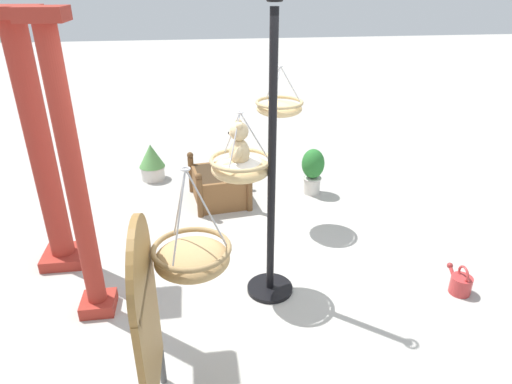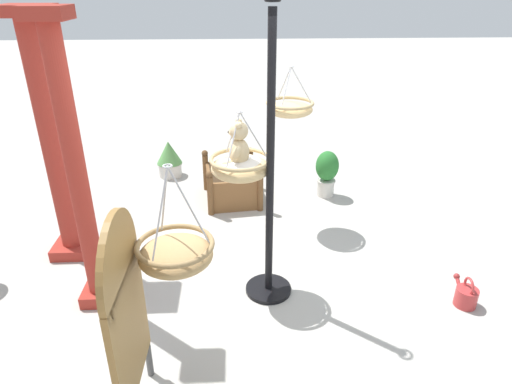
% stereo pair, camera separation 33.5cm
% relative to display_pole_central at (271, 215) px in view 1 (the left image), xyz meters
% --- Properties ---
extents(ground_plane, '(40.00, 40.00, 0.00)m').
position_rel_display_pole_central_xyz_m(ground_plane, '(0.18, 0.02, -0.83)').
color(ground_plane, '#ADAAA3').
extents(display_pole_central, '(0.44, 0.44, 2.61)m').
position_rel_display_pole_central_xyz_m(display_pole_central, '(0.00, 0.00, 0.00)').
color(display_pole_central, black).
rests_on(display_pole_central, ground).
extents(hanging_basket_with_teddy, '(0.55, 0.55, 0.61)m').
position_rel_display_pole_central_xyz_m(hanging_basket_with_teddy, '(0.15, 0.25, 0.42)').
color(hanging_basket_with_teddy, tan).
extents(teddy_bear, '(0.29, 0.26, 0.42)m').
position_rel_display_pole_central_xyz_m(teddy_bear, '(0.15, 0.27, 0.60)').
color(teddy_bear, '#D1B789').
extents(hanging_basket_left_high, '(0.52, 0.52, 0.72)m').
position_rel_display_pole_central_xyz_m(hanging_basket_left_high, '(-1.01, 0.70, 0.29)').
color(hanging_basket_left_high, tan).
extents(hanging_basket_right_low, '(0.54, 0.54, 0.55)m').
position_rel_display_pole_central_xyz_m(hanging_basket_right_low, '(1.39, -0.33, 0.61)').
color(hanging_basket_right_low, tan).
extents(greenhouse_pillar_left, '(0.44, 0.44, 2.54)m').
position_rel_display_pole_central_xyz_m(greenhouse_pillar_left, '(0.79, 2.10, 0.39)').
color(greenhouse_pillar_left, '#9E2D23').
rests_on(greenhouse_pillar_left, ground).
extents(greenhouse_pillar_right, '(0.31, 0.31, 2.58)m').
position_rel_display_pole_central_xyz_m(greenhouse_pillar_right, '(-0.05, 1.60, 0.41)').
color(greenhouse_pillar_right, '#9E2D23').
rests_on(greenhouse_pillar_right, ground).
extents(wooden_planter_box, '(0.93, 0.82, 0.60)m').
position_rel_display_pole_central_xyz_m(wooden_planter_box, '(2.01, 0.35, -0.60)').
color(wooden_planter_box, brown).
rests_on(wooden_planter_box, ground).
extents(potted_plant_fern_front, '(0.38, 0.38, 0.55)m').
position_rel_display_pole_central_xyz_m(potted_plant_fern_front, '(2.87, 1.30, -0.55)').
color(potted_plant_fern_front, beige).
rests_on(potted_plant_fern_front, ground).
extents(potted_plant_flowering_red, '(0.31, 0.31, 0.65)m').
position_rel_display_pole_central_xyz_m(potted_plant_flowering_red, '(2.06, -0.95, -0.47)').
color(potted_plant_flowering_red, beige).
rests_on(potted_plant_flowering_red, ground).
extents(display_sign_board, '(0.73, 0.06, 1.57)m').
position_rel_display_pole_central_xyz_m(display_sign_board, '(-1.29, 0.98, 0.09)').
color(display_sign_board, olive).
rests_on(display_sign_board, ground).
extents(watering_can, '(0.35, 0.20, 0.30)m').
position_rel_display_pole_central_xyz_m(watering_can, '(-0.29, -1.81, -0.73)').
color(watering_can, '#B23333').
rests_on(watering_can, ground).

